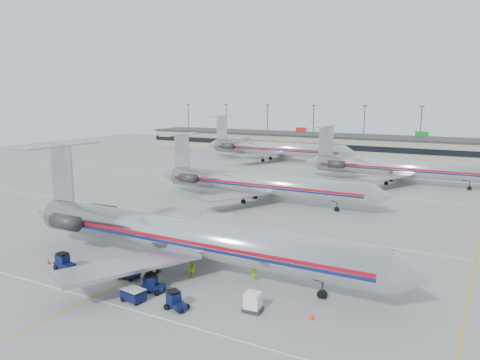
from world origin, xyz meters
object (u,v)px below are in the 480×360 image
Objects in this scene: tug_center at (152,284)px; uld_container at (253,302)px; jet_second_row at (259,183)px; jet_foreground at (183,236)px; belt_loader at (145,263)px.

uld_container is (10.11, 0.98, 0.07)m from tug_center.
jet_second_row is at bearing 110.57° from uld_container.
jet_foreground is 1.10× the size of jet_second_row.
jet_foreground is 20.63× the size of tug_center.
jet_second_row is 42.26m from uld_container.
belt_loader is at bearing 161.86° from uld_container.
belt_loader is at bearing -149.37° from jet_foreground.
tug_center is 0.49× the size of belt_loader.
jet_foreground is at bearing -77.03° from jet_second_row.
jet_foreground is 7.05m from tug_center.
jet_foreground is 10.16× the size of belt_loader.
belt_loader is (-14.66, 3.27, -0.18)m from uld_container.
jet_foreground is at bearing 77.00° from tug_center.
jet_second_row is (-7.48, 32.49, -0.34)m from jet_foreground.
belt_loader reaches higher than tug_center.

